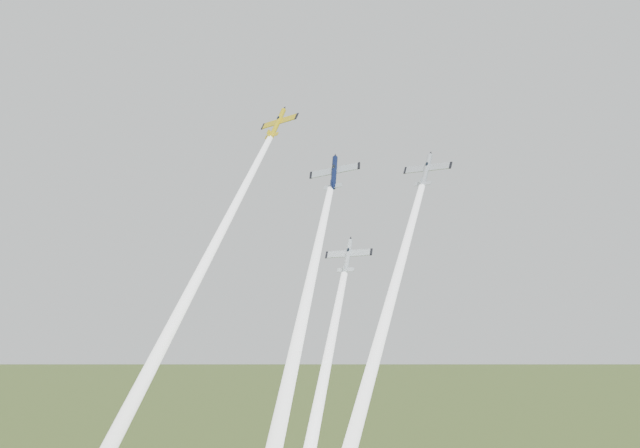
# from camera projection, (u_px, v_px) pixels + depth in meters

# --- Properties ---
(plane_yellow) EXTENTS (9.20, 8.54, 8.09)m
(plane_yellow) POSITION_uv_depth(u_px,v_px,m) (278.00, 123.00, 135.02)
(plane_yellow) COLOR gold
(smoke_trail_yellow) EXTENTS (19.03, 38.28, 60.35)m
(smoke_trail_yellow) POSITION_uv_depth(u_px,v_px,m) (177.00, 317.00, 115.92)
(smoke_trail_yellow) COLOR white
(plane_navy) EXTENTS (8.90, 5.85, 8.47)m
(plane_navy) POSITION_uv_depth(u_px,v_px,m) (334.00, 172.00, 121.56)
(plane_navy) COLOR #0D173D
(smoke_trail_navy) EXTENTS (3.96, 33.68, 49.35)m
(smoke_trail_navy) POSITION_uv_depth(u_px,v_px,m) (294.00, 358.00, 102.53)
(smoke_trail_navy) COLOR white
(plane_silver_right) EXTENTS (8.66, 7.04, 7.25)m
(plane_silver_right) POSITION_uv_depth(u_px,v_px,m) (426.00, 170.00, 120.30)
(plane_silver_right) COLOR silver
(smoke_trail_silver_right) EXTENTS (12.79, 39.92, 60.02)m
(smoke_trail_silver_right) POSITION_uv_depth(u_px,v_px,m) (363.00, 401.00, 99.31)
(smoke_trail_silver_right) COLOR white
(plane_silver_low) EXTENTS (7.26, 5.25, 6.87)m
(plane_silver_low) POSITION_uv_depth(u_px,v_px,m) (348.00, 256.00, 116.70)
(plane_silver_low) COLOR silver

